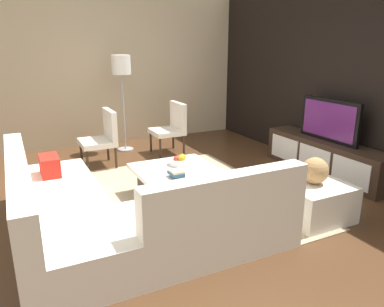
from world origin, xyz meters
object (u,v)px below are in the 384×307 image
at_px(coffee_table, 179,184).
at_px(book_stack, 177,174).
at_px(television, 329,120).
at_px(floor_lamp, 121,71).
at_px(media_console, 325,157).
at_px(accent_chair_near, 103,135).
at_px(sectional_couch, 114,214).
at_px(accent_chair_far, 172,125).
at_px(decorative_ball, 315,171).
at_px(ottoman, 312,200).
at_px(fruit_bowl, 180,161).

xyz_separation_m(coffee_table, book_stack, (0.22, -0.12, 0.22)).
height_order(television, floor_lamp, floor_lamp).
bearing_deg(floor_lamp, coffee_table, -1.27).
height_order(media_console, floor_lamp, floor_lamp).
relative_size(accent_chair_near, book_stack, 4.52).
height_order(television, coffee_table, television).
relative_size(media_console, sectional_couch, 0.85).
height_order(accent_chair_near, floor_lamp, floor_lamp).
xyz_separation_m(accent_chair_far, decorative_ball, (3.00, 0.35, 0.05)).
distance_m(accent_chair_far, book_stack, 2.30).
height_order(sectional_couch, ottoman, sectional_couch).
distance_m(coffee_table, decorative_ball, 1.58).
xyz_separation_m(television, accent_chair_far, (-2.01, -1.55, -0.31)).
relative_size(floor_lamp, fruit_bowl, 5.90).
distance_m(coffee_table, fruit_bowl, 0.31).
bearing_deg(television, accent_chair_far, -142.37).
xyz_separation_m(media_console, accent_chair_near, (-1.82, -2.79, 0.24)).
bearing_deg(accent_chair_far, media_console, 45.35).
relative_size(coffee_table, book_stack, 5.46).
xyz_separation_m(sectional_couch, fruit_bowl, (-0.80, 1.07, 0.15)).
xyz_separation_m(media_console, ottoman, (0.99, -1.20, -0.05)).
height_order(television, ottoman, television).
xyz_separation_m(coffee_table, accent_chair_far, (-1.91, 0.75, 0.29)).
xyz_separation_m(accent_chair_near, accent_chair_far, (-0.19, 1.24, -0.00)).
relative_size(accent_chair_near, fruit_bowl, 3.11).
bearing_deg(media_console, book_stack, -87.16).
distance_m(sectional_couch, coffee_table, 1.15).
xyz_separation_m(coffee_table, fruit_bowl, (-0.18, 0.10, 0.23)).
distance_m(decorative_ball, book_stack, 1.50).
distance_m(coffee_table, book_stack, 0.34).
distance_m(television, accent_chair_far, 2.56).
xyz_separation_m(ottoman, accent_chair_far, (-3.00, -0.35, 0.29)).
bearing_deg(accent_chair_near, ottoman, 32.20).
bearing_deg(decorative_ball, accent_chair_far, -173.37).
relative_size(media_console, coffee_table, 1.98).
distance_m(television, fruit_bowl, 2.24).
height_order(sectional_couch, accent_chair_far, accent_chair_far).
height_order(television, decorative_ball, television).
relative_size(accent_chair_far, book_stack, 4.52).
distance_m(floor_lamp, accent_chair_far, 1.25).
bearing_deg(floor_lamp, ottoman, 16.52).
xyz_separation_m(television, accent_chair_near, (-1.82, -2.79, -0.31)).
relative_size(accent_chair_near, floor_lamp, 0.53).
distance_m(floor_lamp, book_stack, 2.82).
bearing_deg(book_stack, ottoman, 54.45).
relative_size(television, floor_lamp, 0.62).
height_order(fruit_bowl, decorative_ball, decorative_ball).
bearing_deg(floor_lamp, sectional_couch, -18.51).
relative_size(media_console, fruit_bowl, 7.42).
xyz_separation_m(media_console, book_stack, (0.12, -2.42, 0.18)).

